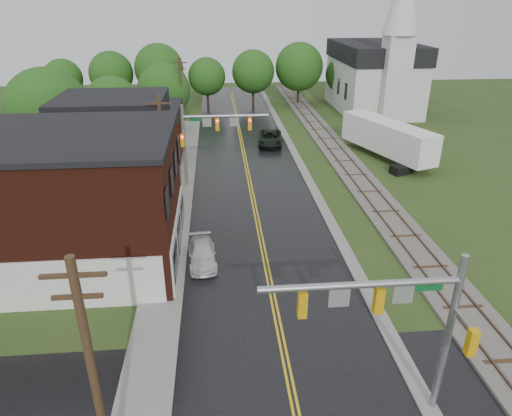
{
  "coord_description": "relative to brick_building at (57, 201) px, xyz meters",
  "views": [
    {
      "loc": [
        -2.76,
        -10.82,
        15.27
      ],
      "look_at": [
        -0.56,
        14.39,
        3.5
      ],
      "focal_mm": 32.0,
      "sensor_mm": 36.0,
      "label": 1
    }
  ],
  "objects": [
    {
      "name": "utility_pole_b",
      "position": [
        5.68,
        7.0,
        0.57
      ],
      "size": [
        1.8,
        0.28,
        9.0
      ],
      "color": "#382616",
      "rests_on": "ground"
    },
    {
      "name": "pickup_white",
      "position": [
        8.51,
        -0.95,
        -3.56
      ],
      "size": [
        1.94,
        4.18,
        1.18
      ],
      "primitive_type": "imported",
      "rotation": [
        0.0,
        0.0,
        0.07
      ],
      "color": "silver",
      "rests_on": "ground"
    },
    {
      "name": "tree_left_b",
      "position": [
        -5.36,
        16.9,
        1.57
      ],
      "size": [
        7.6,
        7.6,
        9.69
      ],
      "color": "black",
      "rests_on": "ground"
    },
    {
      "name": "utility_pole_c",
      "position": [
        5.68,
        29.0,
        0.57
      ],
      "size": [
        1.8,
        0.28,
        9.0
      ],
      "color": "#382616",
      "rests_on": "ground"
    },
    {
      "name": "utility_pole_a",
      "position": [
        5.68,
        -15.0,
        0.57
      ],
      "size": [
        1.8,
        0.28,
        9.0
      ],
      "color": "#382616",
      "rests_on": "ground"
    },
    {
      "name": "darkred_building",
      "position": [
        2.48,
        20.0,
        -1.95
      ],
      "size": [
        7.0,
        6.0,
        4.4
      ],
      "primitive_type": "cube",
      "color": "#3F0F0C",
      "rests_on": "ground"
    },
    {
      "name": "main_road",
      "position": [
        12.48,
        15.0,
        -4.15
      ],
      "size": [
        10.0,
        90.0,
        0.02
      ],
      "primitive_type": "cube",
      "color": "black",
      "rests_on": "ground"
    },
    {
      "name": "curb_right",
      "position": [
        17.88,
        20.0,
        -4.15
      ],
      "size": [
        0.8,
        70.0,
        0.12
      ],
      "primitive_type": "cube",
      "color": "gray",
      "rests_on": "ground"
    },
    {
      "name": "church",
      "position": [
        32.48,
        38.74,
        1.68
      ],
      "size": [
        10.4,
        18.4,
        20.0
      ],
      "color": "silver",
      "rests_on": "ground"
    },
    {
      "name": "traffic_signal_far",
      "position": [
        9.01,
        12.0,
        0.82
      ],
      "size": [
        7.34,
        0.43,
        7.2
      ],
      "color": "gray",
      "rests_on": "ground"
    },
    {
      "name": "semi_trailer",
      "position": [
        26.97,
        17.85,
        -1.89
      ],
      "size": [
        6.53,
        12.16,
        3.8
      ],
      "color": "black",
      "rests_on": "ground"
    },
    {
      "name": "brick_building",
      "position": [
        0.0,
        0.0,
        0.0
      ],
      "size": [
        14.3,
        10.3,
        8.3
      ],
      "color": "#45180E",
      "rests_on": "ground"
    },
    {
      "name": "traffic_signal_near",
      "position": [
        15.96,
        -13.0,
        0.82
      ],
      "size": [
        7.34,
        0.3,
        7.2
      ],
      "color": "gray",
      "rests_on": "ground"
    },
    {
      "name": "sidewalk_left",
      "position": [
        6.28,
        10.0,
        -4.15
      ],
      "size": [
        2.4,
        50.0,
        0.12
      ],
      "primitive_type": "cube",
      "color": "gray",
      "rests_on": "ground"
    },
    {
      "name": "railroad",
      "position": [
        22.48,
        20.0,
        -4.05
      ],
      "size": [
        3.2,
        80.0,
        0.3
      ],
      "color": "#59544C",
      "rests_on": "ground"
    },
    {
      "name": "suv_dark",
      "position": [
        15.65,
        23.73,
        -3.39
      ],
      "size": [
        3.18,
        5.76,
        1.53
      ],
      "primitive_type": "imported",
      "rotation": [
        0.0,
        0.0,
        -0.12
      ],
      "color": "black",
      "rests_on": "ground"
    },
    {
      "name": "yellow_house",
      "position": [
        1.48,
        11.0,
        -0.95
      ],
      "size": [
        8.0,
        7.0,
        6.4
      ],
      "primitive_type": "cube",
      "color": "tan",
      "rests_on": "ground"
    },
    {
      "name": "tree_left_e",
      "position": [
        3.64,
        30.9,
        0.66
      ],
      "size": [
        6.4,
        6.4,
        8.16
      ],
      "color": "black",
      "rests_on": "ground"
    },
    {
      "name": "tree_left_c",
      "position": [
        -1.36,
        24.9,
        0.36
      ],
      "size": [
        6.0,
        6.0,
        7.65
      ],
      "color": "black",
      "rests_on": "ground"
    }
  ]
}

